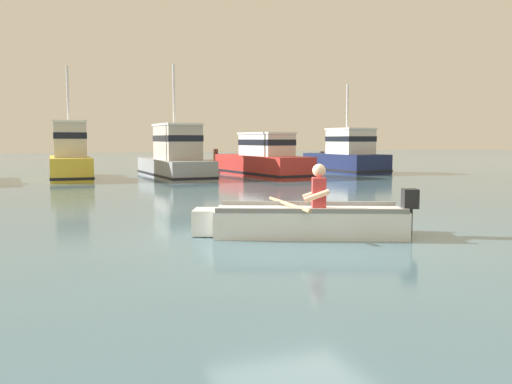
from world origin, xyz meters
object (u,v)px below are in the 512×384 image
object	(u,v)px
rowboat_with_person	(305,220)
moored_boat_yellow	(70,158)
moored_boat_navy	(347,156)
moored_boat_red	(262,160)
moored_boat_grey	(175,158)

from	to	relation	value
rowboat_with_person	moored_boat_yellow	bearing A→B (deg)	100.68
moored_boat_navy	moored_boat_red	bearing A→B (deg)	-170.67
moored_boat_grey	moored_boat_red	size ratio (longest dim) A/B	0.94
moored_boat_yellow	moored_boat_navy	xyz separation A→B (m)	(12.54, -0.48, -0.07)
rowboat_with_person	moored_boat_yellow	world-z (taller)	moored_boat_yellow
rowboat_with_person	moored_boat_grey	distance (m)	14.48
moored_boat_yellow	moored_boat_red	distance (m)	7.92
moored_boat_grey	rowboat_with_person	bearing A→B (deg)	-94.88
moored_boat_yellow	moored_boat_navy	size ratio (longest dim) A/B	1.14
moored_boat_yellow	rowboat_with_person	bearing A→B (deg)	-79.32
moored_boat_grey	moored_boat_navy	size ratio (longest dim) A/B	1.31
moored_boat_yellow	moored_boat_navy	world-z (taller)	moored_boat_yellow
rowboat_with_person	moored_boat_navy	bearing A→B (deg)	56.85
rowboat_with_person	moored_boat_yellow	xyz separation A→B (m)	(-2.88, 15.27, 0.60)
moored_boat_yellow	moored_boat_red	size ratio (longest dim) A/B	0.81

